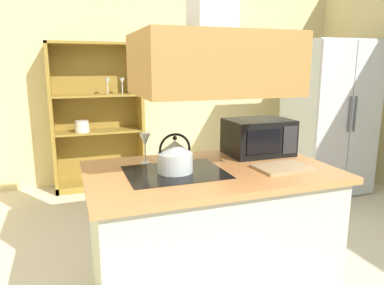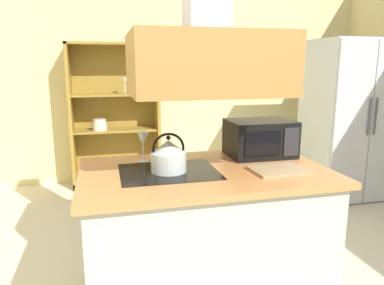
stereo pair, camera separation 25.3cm
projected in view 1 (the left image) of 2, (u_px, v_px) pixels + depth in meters
name	position (u px, v px, depth m)	size (l,w,h in m)	color
wall_back	(135.00, 80.00, 4.84)	(6.00, 0.12, 2.70)	beige
kitchen_island	(209.00, 233.00, 2.40)	(1.56, 0.95, 0.90)	#B7BCA7
range_hood	(212.00, 42.00, 2.14)	(0.90, 0.70, 1.33)	#A06F35
refrigerator	(328.00, 118.00, 4.42)	(0.90, 0.77, 1.83)	#B6C1C2
dish_cabinet	(98.00, 125.00, 4.58)	(1.11, 0.40, 1.81)	olive
kettle	(175.00, 156.00, 2.21)	(0.22, 0.22, 0.24)	#B7C2C3
cutting_board	(282.00, 167.00, 2.31)	(0.34, 0.24, 0.02)	tan
microwave	(258.00, 137.00, 2.66)	(0.46, 0.35, 0.26)	black
wine_glass_on_counter	(145.00, 141.00, 2.41)	(0.08, 0.08, 0.21)	silver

